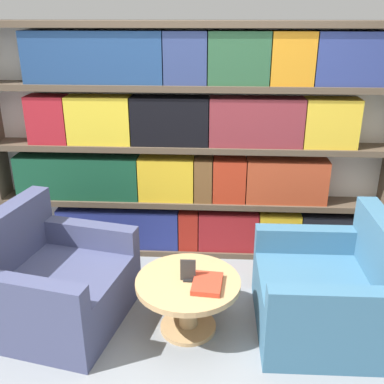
% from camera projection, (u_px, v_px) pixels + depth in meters
% --- Properties ---
extents(ground_plane, '(14.00, 14.00, 0.00)m').
position_uv_depth(ground_plane, '(178.00, 357.00, 2.86)').
color(ground_plane, gray).
extents(bookshelf, '(3.35, 0.30, 1.97)m').
position_uv_depth(bookshelf, '(191.00, 145.00, 3.76)').
color(bookshelf, silver).
rests_on(bookshelf, ground_plane).
extents(armchair_left, '(1.02, 1.06, 0.80)m').
position_uv_depth(armchair_left, '(54.00, 285.00, 3.12)').
color(armchair_left, '#42476B').
rests_on(armchair_left, ground_plane).
extents(armchair_right, '(0.86, 0.90, 0.80)m').
position_uv_depth(armchair_right, '(329.00, 294.00, 3.02)').
color(armchair_right, '#386684').
rests_on(armchair_right, ground_plane).
extents(coffee_table, '(0.70, 0.70, 0.39)m').
position_uv_depth(coffee_table, '(188.00, 294.00, 3.01)').
color(coffee_table, tan).
rests_on(coffee_table, ground_plane).
extents(table_sign, '(0.10, 0.06, 0.15)m').
position_uv_depth(table_sign, '(188.00, 272.00, 2.94)').
color(table_sign, black).
rests_on(table_sign, coffee_table).
extents(stray_book, '(0.21, 0.27, 0.03)m').
position_uv_depth(stray_book, '(207.00, 284.00, 2.89)').
color(stray_book, '#B73823').
rests_on(stray_book, coffee_table).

